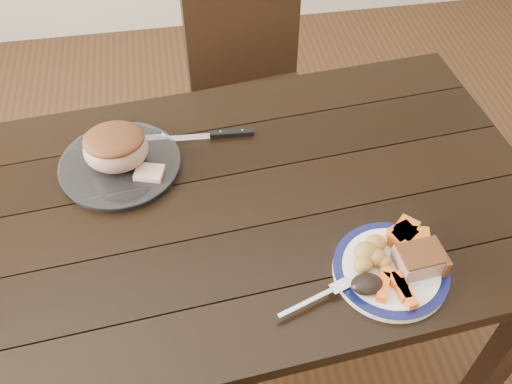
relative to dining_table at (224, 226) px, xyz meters
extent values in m
plane|color=#472B16|center=(0.00, 0.00, -0.66)|extent=(4.00, 4.00, 0.00)
cube|color=black|center=(0.00, 0.00, 0.07)|extent=(1.67, 1.03, 0.04)
cube|color=black|center=(0.75, -0.31, -0.30)|extent=(0.07, 0.07, 0.71)
cube|color=black|center=(0.69, 0.43, -0.30)|extent=(0.07, 0.07, 0.71)
cube|color=black|center=(0.20, 0.65, -0.21)|extent=(0.48, 0.48, 0.04)
cube|color=black|center=(0.18, 0.85, 0.04)|extent=(0.42, 0.10, 0.46)
cube|color=black|center=(0.36, 0.85, -0.44)|extent=(0.04, 0.04, 0.43)
cube|color=black|center=(0.41, 0.50, -0.44)|extent=(0.04, 0.04, 0.43)
cube|color=black|center=(0.00, 0.80, -0.44)|extent=(0.04, 0.04, 0.43)
cube|color=black|center=(0.05, 0.45, -0.44)|extent=(0.04, 0.04, 0.43)
cylinder|color=white|center=(0.34, -0.26, 0.10)|extent=(0.26, 0.26, 0.02)
torus|color=#0C103F|center=(0.34, -0.26, 0.11)|extent=(0.26, 0.26, 0.02)
cylinder|color=white|center=(-0.25, 0.16, 0.10)|extent=(0.31, 0.31, 0.02)
cube|color=#A97C67|center=(0.40, -0.27, 0.13)|extent=(0.10, 0.09, 0.04)
ellipsoid|color=gold|center=(0.29, -0.23, 0.14)|extent=(0.05, 0.05, 0.05)
ellipsoid|color=gold|center=(0.32, -0.21, 0.13)|extent=(0.05, 0.04, 0.04)
ellipsoid|color=gold|center=(0.31, -0.24, 0.13)|extent=(0.05, 0.04, 0.04)
ellipsoid|color=gold|center=(0.33, -0.26, 0.13)|extent=(0.03, 0.03, 0.03)
ellipsoid|color=gold|center=(0.28, -0.26, 0.13)|extent=(0.04, 0.04, 0.04)
cube|color=orange|center=(0.33, -0.30, 0.12)|extent=(0.05, 0.07, 0.02)
cube|color=orange|center=(0.34, -0.32, 0.12)|extent=(0.03, 0.07, 0.02)
cube|color=orange|center=(0.35, -0.34, 0.12)|extent=(0.03, 0.07, 0.02)
cube|color=orange|center=(0.31, -0.31, 0.12)|extent=(0.05, 0.07, 0.02)
cube|color=orange|center=(0.40, -0.18, 0.13)|extent=(0.07, 0.07, 0.04)
cube|color=orange|center=(0.39, -0.20, 0.13)|extent=(0.07, 0.07, 0.04)
cube|color=orange|center=(0.39, -0.19, 0.13)|extent=(0.07, 0.06, 0.04)
cube|color=orange|center=(0.42, -0.21, 0.13)|extent=(0.06, 0.06, 0.04)
ellipsoid|color=black|center=(0.27, -0.30, 0.13)|extent=(0.07, 0.05, 0.03)
cube|color=silver|center=(0.14, -0.32, 0.11)|extent=(0.14, 0.06, 0.00)
cube|color=silver|center=(0.22, -0.29, 0.11)|extent=(0.05, 0.04, 0.00)
ellipsoid|color=#AA7967|center=(-0.25, 0.16, 0.16)|extent=(0.16, 0.14, 0.11)
cube|color=tan|center=(-0.17, 0.11, 0.12)|extent=(0.08, 0.07, 0.02)
cube|color=silver|center=(-0.10, 0.25, 0.09)|extent=(0.20, 0.03, 0.00)
cube|color=black|center=(0.06, 0.24, 0.10)|extent=(0.12, 0.03, 0.01)
camera|label=1|loc=(-0.07, -0.91, 1.17)|focal=40.00mm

